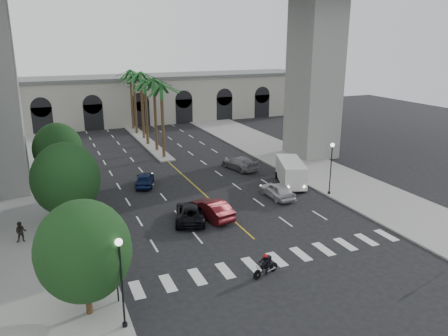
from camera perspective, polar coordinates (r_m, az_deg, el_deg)
ground at (r=33.04m, az=5.59°, el=-10.64°), size 140.00×140.00×0.00m
sidewalk_left at (r=43.32m, az=-22.51°, el=-4.98°), size 8.00×100.00×0.15m
sidewalk_right at (r=52.34m, az=12.21°, el=-0.42°), size 8.00×100.00×0.15m
median at (r=66.93m, az=-10.14°, el=3.45°), size 2.00×24.00×0.20m
pier_building at (r=82.61m, az=-13.05°, el=8.70°), size 71.00×10.50×8.50m
bridge at (r=50.95m, az=-2.79°, el=20.48°), size 75.00×13.00×26.00m
palm_a at (r=55.84m, az=-8.20°, el=10.32°), size 3.20×3.20×10.30m
palm_b at (r=59.69m, az=-9.14°, el=10.95°), size 3.20×3.20×10.60m
palm_c at (r=63.53m, az=-10.30°, el=10.81°), size 3.20×3.20×10.10m
palm_d at (r=67.43m, az=-10.83°, el=11.73°), size 3.20×3.20×10.90m
palm_e at (r=71.31m, az=-11.73°, el=11.57°), size 3.20×3.20×10.40m
palm_f at (r=75.26m, az=-12.16°, el=12.01°), size 3.20×3.20×10.70m
street_tree_near at (r=25.23m, az=-17.86°, el=-10.28°), size 5.20×5.20×6.89m
street_tree_mid at (r=37.27m, az=-19.96°, el=-1.37°), size 5.44×5.44×7.21m
street_tree_far at (r=48.94m, az=-20.88°, el=2.32°), size 5.04×5.04×6.68m
lamp_post_left_near at (r=23.99m, az=-13.28°, el=-13.55°), size 0.40×0.40×5.35m
lamp_post_left_far at (r=43.39m, az=-18.27°, el=-0.10°), size 0.40×0.40×5.35m
lamp_post_right at (r=44.00m, az=13.82°, el=0.50°), size 0.40×0.40×5.35m
traffic_signal_near at (r=26.51m, az=-13.95°, el=-12.26°), size 0.25×0.18×3.65m
traffic_signal_far at (r=30.06m, az=-15.25°, el=-8.75°), size 0.25×0.18×3.65m
motorcycle_rider at (r=29.62m, az=5.55°, el=-12.51°), size 2.11×0.83×1.57m
car_a at (r=43.06m, az=6.97°, el=-2.91°), size 1.93×4.58×1.55m
car_b at (r=38.10m, az=-1.62°, el=-5.36°), size 2.65×5.25×1.65m
car_c at (r=37.72m, az=-4.43°, el=-5.79°), size 4.00×5.77×1.47m
car_d at (r=52.03m, az=2.02°, el=0.66°), size 3.22×5.65×1.54m
car_e at (r=46.92m, az=-10.33°, el=-1.44°), size 3.05×4.72×1.49m
cargo_van at (r=46.75m, az=8.73°, el=-0.51°), size 4.32×6.57×2.62m
pedestrian_a at (r=34.63m, az=-16.47°, el=-8.09°), size 0.69×0.52×1.73m
pedestrian_b at (r=36.81m, az=-25.00°, el=-7.58°), size 0.87×0.72×1.65m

